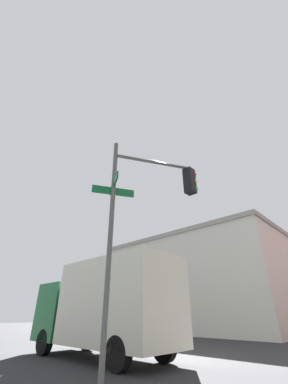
{
  "coord_description": "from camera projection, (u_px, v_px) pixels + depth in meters",
  "views": [
    {
      "loc": [
        -2.12,
        -10.45,
        1.59
      ],
      "look_at": [
        -5.95,
        -6.45,
        4.41
      ],
      "focal_mm": 22.54,
      "sensor_mm": 36.0,
      "label": 1
    }
  ],
  "objects": [
    {
      "name": "traffic_signal_near",
      "position": [
        150.0,
        204.0,
        6.43
      ],
      "size": [
        1.7,
        2.7,
        5.98
      ],
      "color": "#474C47",
      "rests_on": "ground_plane"
    },
    {
      "name": "building_stucco",
      "position": [
        219.0,
        287.0,
        28.77
      ],
      "size": [
        18.2,
        20.35,
        8.87
      ],
      "color": "#BCB7AD",
      "rests_on": "ground_plane"
    },
    {
      "name": "box_truck_second",
      "position": [
        105.0,
        305.0,
        10.28
      ],
      "size": [
        7.36,
        2.54,
        3.64
      ],
      "color": "#19592D",
      "rests_on": "ground_plane"
    }
  ]
}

